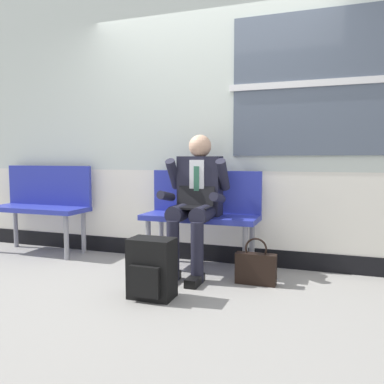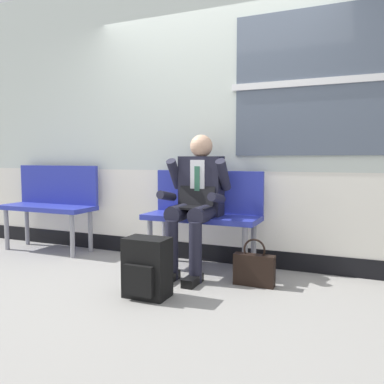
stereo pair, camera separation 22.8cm
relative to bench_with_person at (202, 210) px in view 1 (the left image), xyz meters
name	(u,v)px [view 1 (the left image)]	position (x,y,z in m)	size (l,w,h in m)	color
ground_plane	(190,275)	(-0.02, -0.30, -0.56)	(18.00, 18.00, 0.00)	gray
station_wall	(211,116)	(0.00, 0.28, 0.92)	(6.34, 0.17, 2.96)	beige
bench_with_person	(202,210)	(0.00, 0.00, 0.00)	(1.10, 0.42, 0.93)	#28339E
bench_empty	(43,201)	(-1.88, 0.00, 0.01)	(1.11, 0.42, 0.96)	#28339E
person_seated	(195,199)	(0.00, -0.20, 0.13)	(0.57, 0.70, 1.27)	#1E1E2D
backpack	(152,269)	(-0.09, -0.93, -0.33)	(0.33, 0.25, 0.45)	black
handbag	(256,268)	(0.59, -0.35, -0.42)	(0.34, 0.09, 0.39)	black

